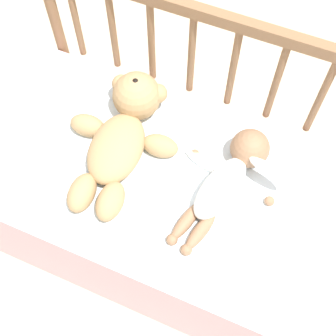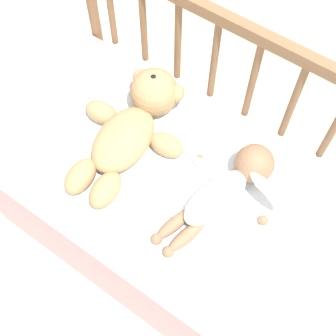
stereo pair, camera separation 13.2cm
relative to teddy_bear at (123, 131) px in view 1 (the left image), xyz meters
name	(u,v)px [view 1 (the left image)]	position (x,y,z in m)	size (l,w,h in m)	color
ground_plane	(168,235)	(0.17, -0.07, -0.53)	(12.00, 12.00, 0.00)	#C6B293
crib_mattress	(168,210)	(0.17, -0.07, -0.29)	(1.12, 0.62, 0.47)	#EDB7C6
crib_rail	(211,74)	(0.17, 0.27, 0.05)	(1.12, 0.04, 0.82)	brown
blanket	(166,175)	(0.16, -0.06, -0.05)	(0.89, 0.56, 0.01)	white
teddy_bear	(123,131)	(0.00, 0.00, 0.00)	(0.35, 0.48, 0.15)	tan
baby	(229,176)	(0.34, -0.01, -0.01)	(0.32, 0.42, 0.12)	white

